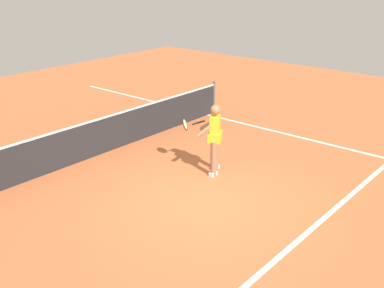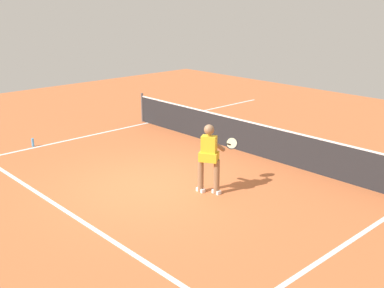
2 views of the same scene
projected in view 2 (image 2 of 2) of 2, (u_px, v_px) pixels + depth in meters
name	position (u px, v px, depth m)	size (l,w,h in m)	color
ground_plane	(148.00, 185.00, 10.77)	(26.33, 26.33, 0.00)	#C66638
service_line_marking	(67.00, 212.00, 9.43)	(8.96, 0.10, 0.01)	white
sideline_left_marking	(55.00, 143.00, 13.90)	(0.10, 18.25, 0.01)	white
sideline_right_marking	(318.00, 262.00, 7.64)	(0.10, 18.25, 0.01)	white
court_net	(248.00, 137.00, 12.90)	(9.64, 0.08, 0.99)	#4C4C51
tennis_player	(210.00, 156.00, 10.15)	(0.68, 1.14, 1.55)	#8C6647
water_bottle	(33.00, 142.00, 13.56)	(0.07, 0.07, 0.24)	#4C9EE5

